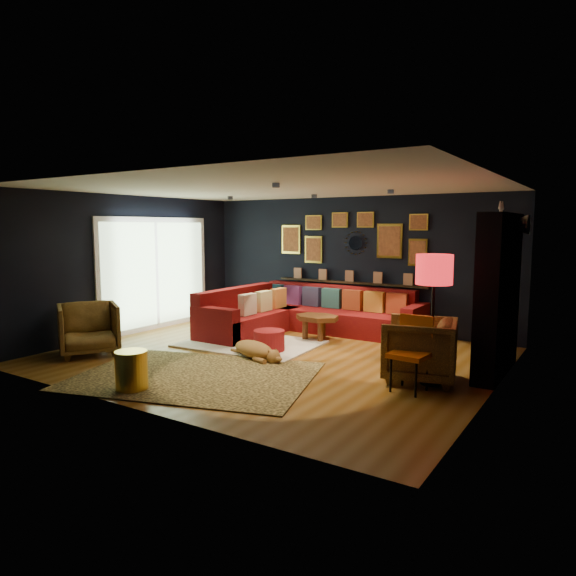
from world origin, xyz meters
The scene contains 20 objects.
floor centered at (0.00, 0.00, 0.00)m, with size 6.50×6.50×0.00m, color brown.
room_walls centered at (0.00, 0.00, 1.59)m, with size 6.50×6.50×6.50m.
sectional centered at (-0.61, 1.81, 0.32)m, with size 3.41×2.69×0.86m.
ledge centered at (0.00, 2.68, 0.92)m, with size 3.20×0.12×0.04m, color black.
gallery_wall centered at (-0.01, 2.72, 1.81)m, with size 3.15×0.04×1.02m.
sunburst_mirror centered at (0.10, 2.72, 1.70)m, with size 0.47×0.16×0.47m.
fireplace centered at (3.09, 0.90, 1.02)m, with size 0.31×1.60×2.20m.
deer_head centered at (3.14, 1.40, 2.05)m, with size 0.50×0.28×0.45m.
sliding_door centered at (-3.22, 0.60, 1.10)m, with size 0.06×2.80×2.20m.
ceiling_spots centered at (0.00, 0.80, 2.56)m, with size 3.30×2.50×0.06m.
shag_rug centered at (-0.80, 0.46, 0.02)m, with size 2.25×1.64×0.03m, color white.
leopard_rug centered at (-0.28, -1.47, 0.01)m, with size 3.13×2.23×0.02m, color tan.
coffee_table centered at (-0.01, 1.39, 0.36)m, with size 0.86×0.66×0.42m.
pouf centered at (-0.22, 0.20, 0.19)m, with size 0.50×0.50×0.33m, color maroon.
armchair_left centered at (-2.55, -1.46, 0.45)m, with size 0.87×0.82×0.90m, color #C08C3C.
armchair_right centered at (2.32, 0.01, 0.46)m, with size 0.89×0.83×0.92m, color #C08C3C.
gold_stool centered at (-0.54, -2.32, 0.25)m, with size 0.40×0.40×0.50m, color gold.
orange_chair centered at (2.37, -0.42, 0.55)m, with size 0.47×0.47×0.93m.
floor_lamp centered at (2.50, -0.05, 1.41)m, with size 0.46×0.46×1.67m.
dog centered at (-0.18, -0.27, 0.20)m, with size 1.12×0.55×0.36m, color #AA7542, non-canonical shape.
Camera 1 is at (4.43, -6.46, 2.02)m, focal length 32.00 mm.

